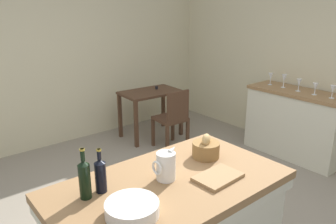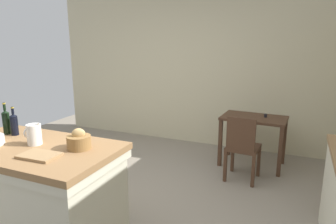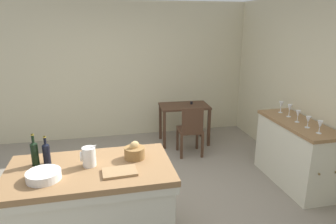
% 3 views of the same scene
% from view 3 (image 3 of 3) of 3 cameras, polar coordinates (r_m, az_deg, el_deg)
% --- Properties ---
extents(ground_plane, '(6.76, 6.76, 0.00)m').
position_cam_3_polar(ground_plane, '(4.07, -5.96, -16.91)').
color(ground_plane, gray).
extents(wall_back, '(5.32, 0.12, 2.60)m').
position_cam_3_polar(wall_back, '(6.06, -9.37, 7.52)').
color(wall_back, beige).
rests_on(wall_back, ground).
extents(wall_right, '(0.12, 5.20, 2.60)m').
position_cam_3_polar(wall_right, '(4.58, 27.79, 2.84)').
color(wall_right, beige).
rests_on(wall_right, ground).
extents(island_table, '(1.60, 0.90, 0.87)m').
position_cam_3_polar(island_table, '(3.32, -13.83, -16.20)').
color(island_table, olive).
rests_on(island_table, ground).
extents(side_cabinet, '(0.52, 1.32, 0.92)m').
position_cam_3_polar(side_cabinet, '(4.68, 22.53, -7.03)').
color(side_cabinet, olive).
rests_on(side_cabinet, ground).
extents(writing_desk, '(0.93, 0.61, 0.79)m').
position_cam_3_polar(writing_desk, '(5.72, 3.03, 0.13)').
color(writing_desk, '#472D1E').
rests_on(writing_desk, ground).
extents(wooden_chair, '(0.42, 0.42, 0.88)m').
position_cam_3_polar(wooden_chair, '(5.20, 4.25, -3.21)').
color(wooden_chair, '#472D1E').
rests_on(wooden_chair, ground).
extents(pitcher, '(0.17, 0.13, 0.23)m').
position_cam_3_polar(pitcher, '(3.12, -14.54, -8.01)').
color(pitcher, silver).
rests_on(pitcher, island_table).
extents(wash_bowl, '(0.31, 0.31, 0.08)m').
position_cam_3_polar(wash_bowl, '(3.02, -22.18, -10.91)').
color(wash_bowl, silver).
rests_on(wash_bowl, island_table).
extents(bread_basket, '(0.21, 0.21, 0.19)m').
position_cam_3_polar(bread_basket, '(3.20, -6.27, -7.43)').
color(bread_basket, olive).
rests_on(bread_basket, island_table).
extents(cutting_board, '(0.33, 0.23, 0.02)m').
position_cam_3_polar(cutting_board, '(2.96, -9.01, -10.95)').
color(cutting_board, '#99754C').
rests_on(cutting_board, island_table).
extents(wine_bottle_dark, '(0.07, 0.07, 0.29)m').
position_cam_3_polar(wine_bottle_dark, '(3.28, -21.74, -7.08)').
color(wine_bottle_dark, black).
rests_on(wine_bottle_dark, island_table).
extents(wine_bottle_amber, '(0.07, 0.07, 0.33)m').
position_cam_3_polar(wine_bottle_amber, '(3.29, -23.62, -6.96)').
color(wine_bottle_amber, black).
rests_on(wine_bottle_amber, island_table).
extents(wine_glass_far_left, '(0.07, 0.07, 0.16)m').
position_cam_3_polar(wine_glass_far_left, '(4.15, 26.48, -2.16)').
color(wine_glass_far_left, white).
rests_on(wine_glass_far_left, side_cabinet).
extents(wine_glass_left, '(0.07, 0.07, 0.15)m').
position_cam_3_polar(wine_glass_left, '(4.31, 24.69, -1.35)').
color(wine_glass_left, white).
rests_on(wine_glass_left, side_cabinet).
extents(wine_glass_middle, '(0.07, 0.07, 0.16)m').
position_cam_3_polar(wine_glass_middle, '(4.49, 23.08, -0.37)').
color(wine_glass_middle, white).
rests_on(wine_glass_middle, side_cabinet).
extents(wine_glass_right, '(0.07, 0.07, 0.18)m').
position_cam_3_polar(wine_glass_right, '(4.69, 21.74, 0.64)').
color(wine_glass_right, white).
rests_on(wine_glass_right, side_cabinet).
extents(wine_glass_far_right, '(0.07, 0.07, 0.17)m').
position_cam_3_polar(wine_glass_far_right, '(4.86, 20.35, 1.21)').
color(wine_glass_far_right, white).
rests_on(wine_glass_far_right, side_cabinet).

